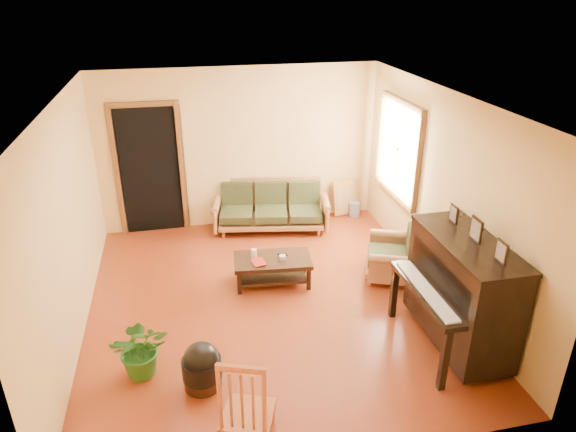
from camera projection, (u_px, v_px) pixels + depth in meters
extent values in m
plane|color=#64200D|center=(269.00, 302.00, 6.62)|extent=(5.00, 5.00, 0.00)
cube|color=black|center=(150.00, 171.00, 8.11)|extent=(1.08, 0.16, 2.05)
cube|color=white|center=(399.00, 149.00, 7.58)|extent=(0.12, 1.36, 1.46)
cube|color=#935D36|center=(271.00, 207.00, 8.38)|extent=(1.96, 1.09, 0.80)
cube|color=black|center=(273.00, 270.00, 6.97)|extent=(1.08, 0.66, 0.38)
cube|color=#935D36|center=(391.00, 251.00, 7.03)|extent=(0.99, 1.01, 0.79)
cube|color=black|center=(461.00, 294.00, 5.60)|extent=(0.88, 1.49, 1.31)
cylinder|color=black|center=(202.00, 371.00, 5.18)|extent=(0.51, 0.51, 0.38)
cube|color=#9C441C|center=(247.00, 395.00, 4.48)|extent=(0.59, 0.61, 0.95)
cube|color=#B37D3B|center=(346.00, 197.00, 8.96)|extent=(0.50, 0.19, 0.65)
cylinder|color=#304D91|center=(354.00, 209.00, 8.98)|extent=(0.20, 0.20, 0.25)
imported|color=#255B1A|center=(141.00, 348.00, 5.29)|extent=(0.59, 0.51, 0.65)
imported|color=maroon|center=(252.00, 263.00, 6.74)|extent=(0.20, 0.24, 0.02)
cylinder|color=white|center=(254.00, 254.00, 6.87)|extent=(0.08, 0.08, 0.13)
cylinder|color=silver|center=(282.00, 258.00, 6.85)|extent=(0.10, 0.10, 0.06)
cube|color=black|center=(283.00, 254.00, 6.97)|extent=(0.14, 0.09, 0.01)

